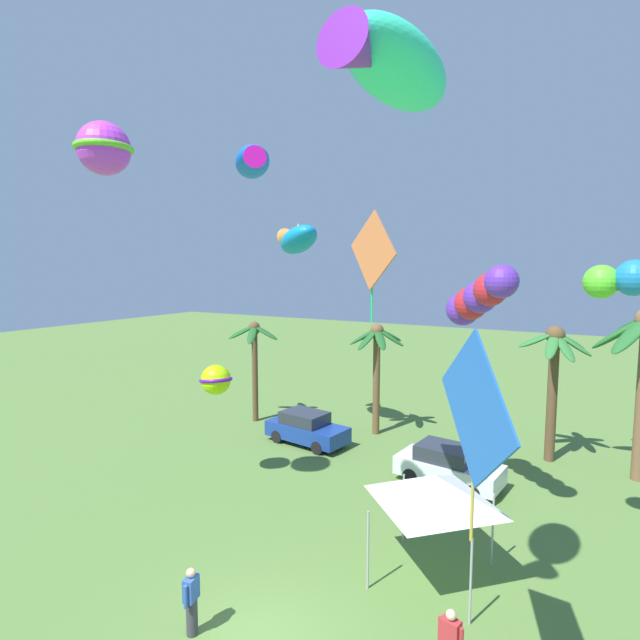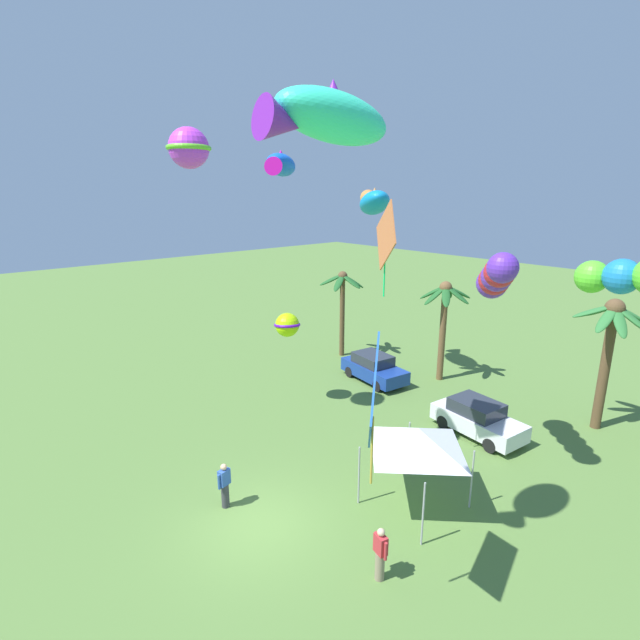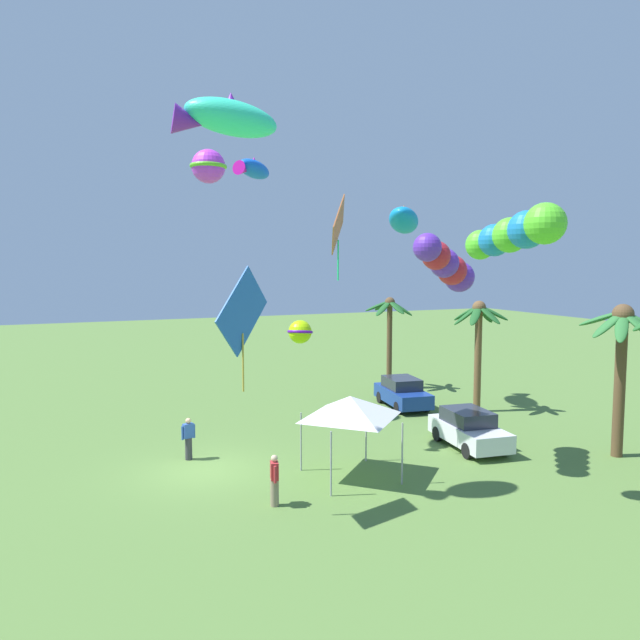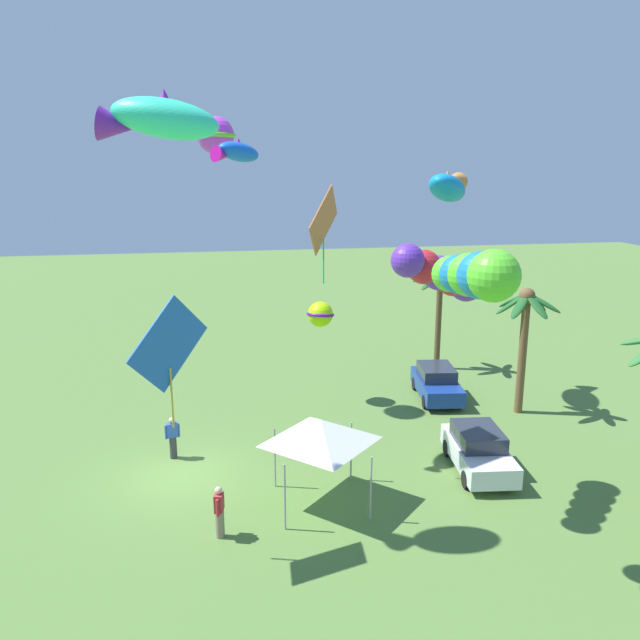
% 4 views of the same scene
% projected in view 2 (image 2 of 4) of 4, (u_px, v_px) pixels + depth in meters
% --- Properties ---
extents(ground_plane, '(120.00, 120.00, 0.00)m').
position_uv_depth(ground_plane, '(258.00, 525.00, 14.97)').
color(ground_plane, '#567A38').
extents(palm_tree_0, '(2.73, 2.52, 5.54)m').
position_uv_depth(palm_tree_0, '(444.00, 307.00, 25.42)').
color(palm_tree_0, brown).
rests_on(palm_tree_0, ground).
extents(palm_tree_1, '(2.92, 2.71, 5.41)m').
position_uv_depth(palm_tree_1, '(342.00, 292.00, 29.27)').
color(palm_tree_1, brown).
rests_on(palm_tree_1, ground).
extents(palm_tree_2, '(2.91, 2.99, 5.85)m').
position_uv_depth(palm_tree_2, '(611.00, 335.00, 19.98)').
color(palm_tree_2, brown).
rests_on(palm_tree_2, ground).
extents(parked_car_0, '(4.07, 2.15, 1.51)m').
position_uv_depth(parked_car_0, '(478.00, 418.00, 20.32)').
color(parked_car_0, silver).
rests_on(parked_car_0, ground).
extents(parked_car_1, '(4.10, 2.22, 1.51)m').
position_uv_depth(parked_car_1, '(374.00, 368.00, 26.09)').
color(parked_car_1, navy).
rests_on(parked_car_1, ground).
extents(spectator_0, '(0.31, 0.54, 1.59)m').
position_uv_depth(spectator_0, '(225.00, 485.00, 15.62)').
color(spectator_0, '#38383D').
rests_on(spectator_0, ground).
extents(spectator_1, '(0.54, 0.31, 1.59)m').
position_uv_depth(spectator_1, '(380.00, 554.00, 12.68)').
color(spectator_1, gray).
rests_on(spectator_1, ground).
extents(festival_tent, '(2.86, 2.86, 2.85)m').
position_uv_depth(festival_tent, '(417.00, 439.00, 15.25)').
color(festival_tent, '#9E9EA3').
rests_on(festival_tent, ground).
extents(kite_fish_0, '(1.82, 1.96, 0.90)m').
position_uv_depth(kite_fish_0, '(280.00, 165.00, 14.72)').
color(kite_fish_0, blue).
extents(kite_diamond_1, '(1.94, 1.29, 3.18)m').
position_uv_depth(kite_diamond_1, '(386.00, 236.00, 15.39)').
color(kite_diamond_1, '#C36935').
extents(kite_fish_2, '(3.46, 3.04, 1.79)m').
position_uv_depth(kite_fish_2, '(374.00, 202.00, 24.54)').
color(kite_fish_2, '#1084CB').
extents(kite_tube_4, '(2.71, 3.57, 2.08)m').
position_uv_depth(kite_tube_4, '(496.00, 277.00, 16.20)').
color(kite_tube_4, '#5E2BB7').
extents(kite_fish_5, '(1.68, 3.30, 1.45)m').
position_uv_depth(kite_fish_5, '(326.00, 117.00, 9.81)').
color(kite_fish_5, '#32EDB6').
extents(kite_diamond_6, '(1.67, 1.98, 3.55)m').
position_uv_depth(kite_diamond_6, '(374.00, 393.00, 10.21)').
color(kite_diamond_6, blue).
extents(kite_ball_7, '(2.23, 2.23, 1.51)m').
position_uv_depth(kite_ball_7, '(189.00, 148.00, 17.72)').
color(kite_ball_7, '#D33CEB').
extents(kite_ball_8, '(1.75, 1.75, 1.14)m').
position_uv_depth(kite_ball_8, '(287.00, 325.00, 22.37)').
color(kite_ball_8, '#B6EF0C').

